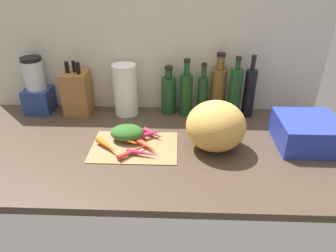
# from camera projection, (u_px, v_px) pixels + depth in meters

# --- Properties ---
(ground_plane) EXTENTS (1.70, 0.80, 0.03)m
(ground_plane) POSITION_uv_depth(u_px,v_px,m) (147.00, 147.00, 1.33)
(ground_plane) COLOR #47382B
(wall_back) EXTENTS (1.70, 0.03, 0.60)m
(wall_back) POSITION_uv_depth(u_px,v_px,m) (153.00, 51.00, 1.52)
(wall_back) COLOR beige
(wall_back) RESTS_ON ground_plane
(cutting_board) EXTENTS (0.36, 0.25, 0.01)m
(cutting_board) POSITION_uv_depth(u_px,v_px,m) (134.00, 147.00, 1.30)
(cutting_board) COLOR #997047
(cutting_board) RESTS_ON ground_plane
(carrot_0) EXTENTS (0.10, 0.08, 0.03)m
(carrot_0) POSITION_uv_depth(u_px,v_px,m) (153.00, 134.00, 1.36)
(carrot_0) COLOR #B2264C
(carrot_0) RESTS_ON cutting_board
(carrot_1) EXTENTS (0.12, 0.12, 0.03)m
(carrot_1) POSITION_uv_depth(u_px,v_px,m) (108.00, 146.00, 1.27)
(carrot_1) COLOR orange
(carrot_1) RESTS_ON cutting_board
(carrot_2) EXTENTS (0.13, 0.14, 0.02)m
(carrot_2) POSITION_uv_depth(u_px,v_px,m) (145.00, 143.00, 1.30)
(carrot_2) COLOR orange
(carrot_2) RESTS_ON cutting_board
(carrot_3) EXTENTS (0.15, 0.10, 0.03)m
(carrot_3) POSITION_uv_depth(u_px,v_px,m) (148.00, 134.00, 1.35)
(carrot_3) COLOR #B2264C
(carrot_3) RESTS_ON cutting_board
(carrot_4) EXTENTS (0.13, 0.12, 0.03)m
(carrot_4) POSITION_uv_depth(u_px,v_px,m) (144.00, 145.00, 1.28)
(carrot_4) COLOR red
(carrot_4) RESTS_ON cutting_board
(carrot_5) EXTENTS (0.14, 0.05, 0.02)m
(carrot_5) POSITION_uv_depth(u_px,v_px,m) (143.00, 153.00, 1.23)
(carrot_5) COLOR #B2264C
(carrot_5) RESTS_ON cutting_board
(carrot_6) EXTENTS (0.10, 0.09, 0.03)m
(carrot_6) POSITION_uv_depth(u_px,v_px,m) (128.00, 140.00, 1.31)
(carrot_6) COLOR orange
(carrot_6) RESTS_ON cutting_board
(carrot_7) EXTENTS (0.14, 0.13, 0.02)m
(carrot_7) POSITION_uv_depth(u_px,v_px,m) (135.00, 150.00, 1.25)
(carrot_7) COLOR red
(carrot_7) RESTS_ON cutting_board
(carrot_greens_pile) EXTENTS (0.14, 0.11, 0.06)m
(carrot_greens_pile) POSITION_uv_depth(u_px,v_px,m) (127.00, 132.00, 1.34)
(carrot_greens_pile) COLOR #2D6023
(carrot_greens_pile) RESTS_ON cutting_board
(winter_squash) EXTENTS (0.24, 0.23, 0.21)m
(winter_squash) POSITION_uv_depth(u_px,v_px,m) (216.00, 126.00, 1.25)
(winter_squash) COLOR gold
(winter_squash) RESTS_ON ground_plane
(knife_block) EXTENTS (0.12, 0.13, 0.27)m
(knife_block) POSITION_uv_depth(u_px,v_px,m) (77.00, 93.00, 1.54)
(knife_block) COLOR olive
(knife_block) RESTS_ON ground_plane
(blender_appliance) EXTENTS (0.13, 0.13, 0.29)m
(blender_appliance) POSITION_uv_depth(u_px,v_px,m) (37.00, 89.00, 1.55)
(blender_appliance) COLOR navy
(blender_appliance) RESTS_ON ground_plane
(paper_towel_roll) EXTENTS (0.12, 0.12, 0.26)m
(paper_towel_roll) POSITION_uv_depth(u_px,v_px,m) (125.00, 90.00, 1.53)
(paper_towel_roll) COLOR white
(paper_towel_roll) RESTS_ON ground_plane
(bottle_0) EXTENTS (0.07, 0.07, 0.25)m
(bottle_0) POSITION_uv_depth(u_px,v_px,m) (169.00, 94.00, 1.55)
(bottle_0) COLOR #19421E
(bottle_0) RESTS_ON ground_plane
(bottle_1) EXTENTS (0.06, 0.06, 0.29)m
(bottle_1) POSITION_uv_depth(u_px,v_px,m) (186.00, 93.00, 1.52)
(bottle_1) COLOR #19421E
(bottle_1) RESTS_ON ground_plane
(bottle_2) EXTENTS (0.05, 0.05, 0.27)m
(bottle_2) POSITION_uv_depth(u_px,v_px,m) (203.00, 94.00, 1.54)
(bottle_2) COLOR #19421E
(bottle_2) RESTS_ON ground_plane
(bottle_3) EXTENTS (0.08, 0.08, 0.31)m
(bottle_3) POSITION_uv_depth(u_px,v_px,m) (218.00, 89.00, 1.54)
(bottle_3) COLOR brown
(bottle_3) RESTS_ON ground_plane
(bottle_4) EXTENTS (0.06, 0.06, 0.31)m
(bottle_4) POSITION_uv_depth(u_px,v_px,m) (235.00, 93.00, 1.49)
(bottle_4) COLOR #19421E
(bottle_4) RESTS_ON ground_plane
(bottle_5) EXTENTS (0.06, 0.06, 0.31)m
(bottle_5) POSITION_uv_depth(u_px,v_px,m) (249.00, 92.00, 1.51)
(bottle_5) COLOR black
(bottle_5) RESTS_ON ground_plane
(dish_rack) EXTENTS (0.25, 0.25, 0.12)m
(dish_rack) POSITION_uv_depth(u_px,v_px,m) (307.00, 132.00, 1.30)
(dish_rack) COLOR #2838AD
(dish_rack) RESTS_ON ground_plane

